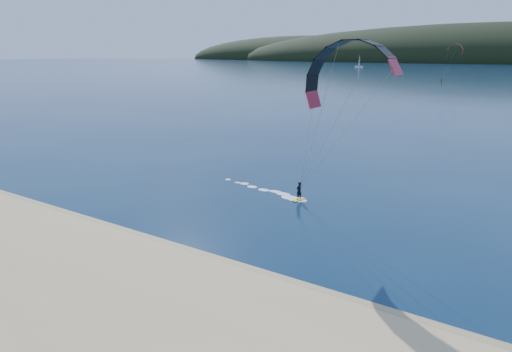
# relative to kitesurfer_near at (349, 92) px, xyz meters

# --- Properties ---
(ground) EXTENTS (1800.00, 1800.00, 0.00)m
(ground) POSITION_rel_kitesurfer_near_xyz_m (-8.43, -16.52, -10.91)
(ground) COLOR #081F3B
(ground) RESTS_ON ground
(wet_sand) EXTENTS (220.00, 2.50, 0.10)m
(wet_sand) POSITION_rel_kitesurfer_near_xyz_m (-8.43, -12.02, -10.86)
(wet_sand) COLOR #8D7652
(wet_sand) RESTS_ON ground
(kitesurfer_near) EXTENTS (20.82, 6.45, 14.58)m
(kitesurfer_near) POSITION_rel_kitesurfer_near_xyz_m (0.00, 0.00, 0.00)
(kitesurfer_near) COLOR yellow
(kitesurfer_near) RESTS_ON ground
(kitesurfer_far) EXTENTS (9.22, 6.24, 17.00)m
(kitesurfer_far) POSITION_rel_kitesurfer_near_xyz_m (-22.41, 189.43, 3.24)
(kitesurfer_far) COLOR yellow
(kitesurfer_far) RESTS_ON ground
(sailboat) EXTENTS (7.78, 5.14, 10.86)m
(sailboat) POSITION_rel_kitesurfer_near_xyz_m (-136.95, 384.80, -10.11)
(sailboat) COLOR white
(sailboat) RESTS_ON ground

